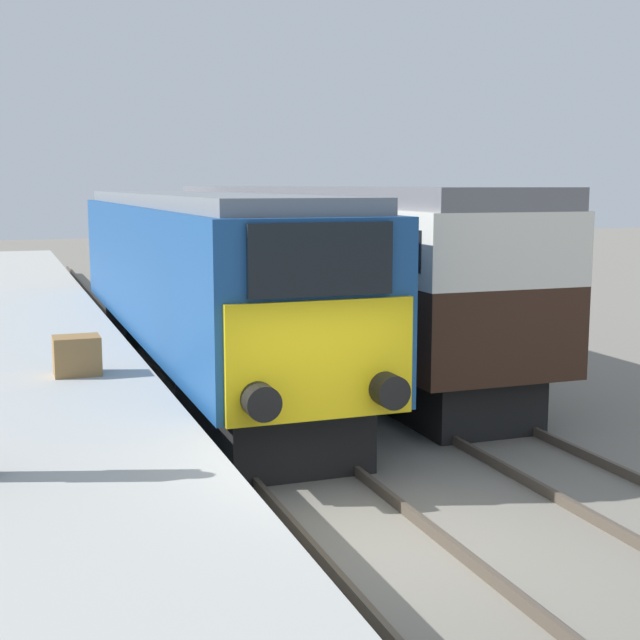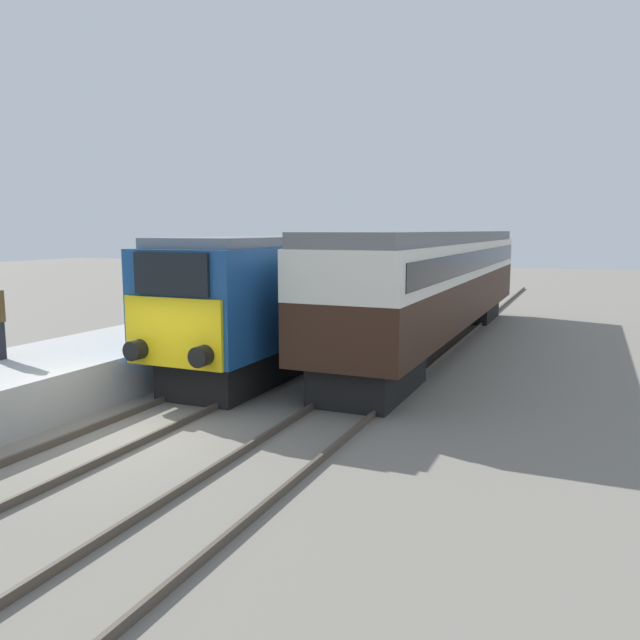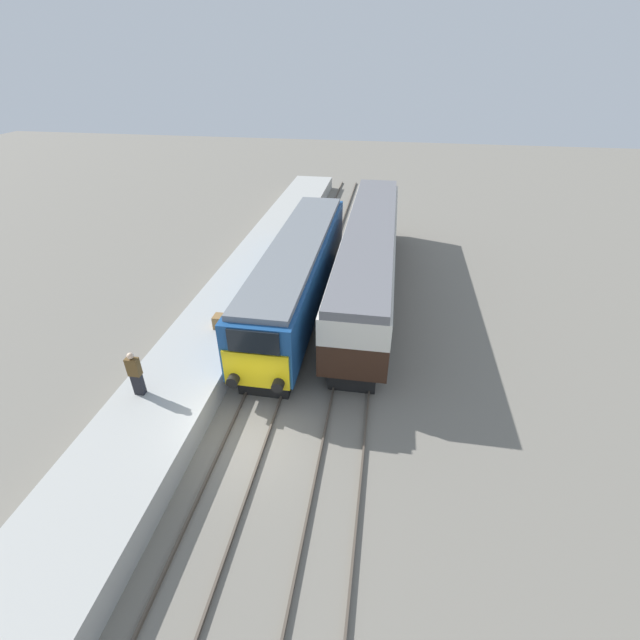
# 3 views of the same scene
# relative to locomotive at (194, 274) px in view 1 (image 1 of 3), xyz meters

# --- Properties ---
(ground_plane) EXTENTS (120.00, 120.00, 0.00)m
(ground_plane) POSITION_rel_locomotive_xyz_m (0.00, -9.29, -2.14)
(ground_plane) COLOR slate
(platform_left) EXTENTS (3.50, 50.00, 1.05)m
(platform_left) POSITION_rel_locomotive_xyz_m (-3.30, -1.29, -1.61)
(platform_left) COLOR #A8A8A3
(platform_left) RESTS_ON ground_plane
(rails_near_track) EXTENTS (1.51, 60.00, 0.14)m
(rails_near_track) POSITION_rel_locomotive_xyz_m (0.00, -4.29, -2.07)
(rails_near_track) COLOR #4C4238
(rails_near_track) RESTS_ON ground_plane
(rails_far_track) EXTENTS (1.50, 60.00, 0.14)m
(rails_far_track) POSITION_rel_locomotive_xyz_m (3.40, -4.29, -2.07)
(rails_far_track) COLOR #4C4238
(rails_far_track) RESTS_ON ground_plane
(locomotive) EXTENTS (2.70, 15.63, 3.78)m
(locomotive) POSITION_rel_locomotive_xyz_m (0.00, 0.00, 0.00)
(locomotive) COLOR black
(locomotive) RESTS_ON ground_plane
(passenger_carriage) EXTENTS (2.75, 18.40, 3.91)m
(passenger_carriage) POSITION_rel_locomotive_xyz_m (3.40, 2.59, 0.24)
(passenger_carriage) COLOR black
(passenger_carriage) RESTS_ON ground_plane
(luggage_crate) EXTENTS (0.70, 0.56, 0.60)m
(luggage_crate) POSITION_rel_locomotive_xyz_m (-2.69, -4.00, -0.79)
(luggage_crate) COLOR olive
(luggage_crate) RESTS_ON platform_left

